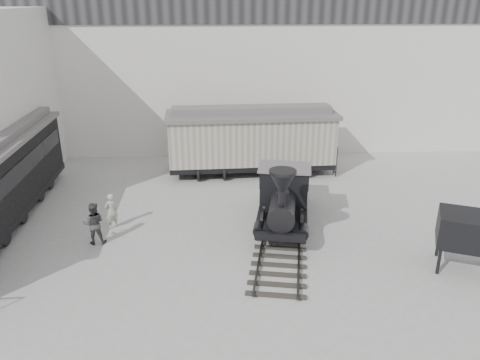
{
  "coord_description": "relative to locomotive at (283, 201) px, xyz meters",
  "views": [
    {
      "loc": [
        -1.76,
        -14.83,
        9.46
      ],
      "look_at": [
        -0.64,
        4.23,
        2.0
      ],
      "focal_mm": 35.0,
      "sensor_mm": 36.0,
      "label": 1
    }
  ],
  "objects": [
    {
      "name": "locomotive",
      "position": [
        0.0,
        0.0,
        0.0
      ],
      "size": [
        3.83,
        9.79,
        3.38
      ],
      "rotation": [
        0.0,
        0.0,
        -0.19
      ],
      "color": "#272422",
      "rests_on": "ground"
    },
    {
      "name": "coal_hopper",
      "position": [
        6.16,
        -3.8,
        0.19
      ],
      "size": [
        2.51,
        2.32,
        2.2
      ],
      "rotation": [
        0.0,
        0.0,
        -0.41
      ],
      "color": "black",
      "rests_on": "ground"
    },
    {
      "name": "ground",
      "position": [
        -1.21,
        -3.58,
        -1.25
      ],
      "size": [
        90.0,
        90.0,
        0.0
      ],
      "primitive_type": "plane",
      "color": "#9E9E9B"
    },
    {
      "name": "visitor_b",
      "position": [
        -7.91,
        -1.02,
        -0.36
      ],
      "size": [
        0.94,
        0.77,
        1.78
      ],
      "primitive_type": "imported",
      "rotation": [
        0.0,
        0.0,
        3.25
      ],
      "color": "#3A3A3A",
      "rests_on": "ground"
    },
    {
      "name": "boxcar",
      "position": [
        -0.84,
        6.91,
        0.79
      ],
      "size": [
        9.59,
        3.29,
        3.89
      ],
      "rotation": [
        0.0,
        0.0,
        0.03
      ],
      "color": "black",
      "rests_on": "ground"
    },
    {
      "name": "north_wall",
      "position": [
        -1.21,
        11.4,
        4.31
      ],
      "size": [
        34.0,
        2.51,
        11.0
      ],
      "color": "silver",
      "rests_on": "ground"
    },
    {
      "name": "visitor_a",
      "position": [
        -7.49,
        0.35,
        -0.45
      ],
      "size": [
        0.69,
        0.66,
        1.6
      ],
      "primitive_type": "imported",
      "rotation": [
        0.0,
        0.0,
        3.83
      ],
      "color": "#B9B6AA",
      "rests_on": "ground"
    }
  ]
}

